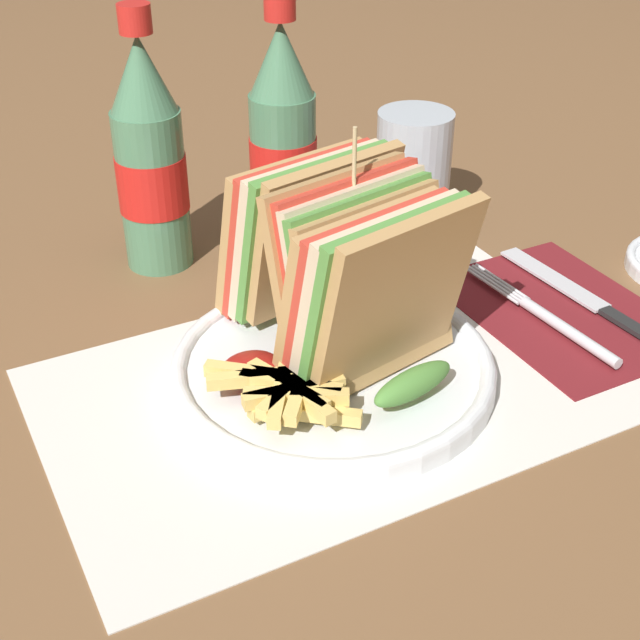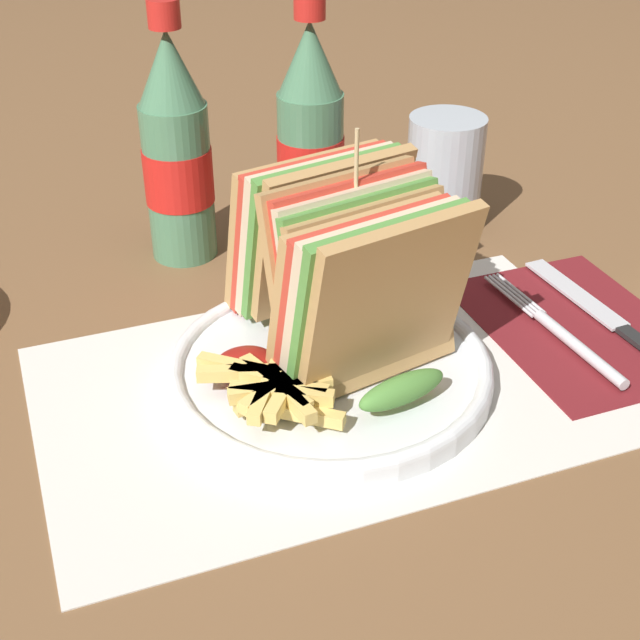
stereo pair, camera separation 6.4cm
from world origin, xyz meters
The scene contains 12 objects.
ground_plane centered at (0.00, 0.00, 0.00)m, with size 4.00×4.00×0.00m, color brown.
placemat centered at (-0.02, -0.03, 0.00)m, with size 0.42×0.26×0.00m.
plate_main centered at (-0.03, -0.02, 0.01)m, with size 0.23×0.23×0.02m.
club_sandwich centered at (-0.01, 0.00, 0.08)m, with size 0.14×0.21×0.17m.
fries_pile centered at (-0.08, -0.05, 0.03)m, with size 0.10×0.09×0.02m.
ketchup_blob centered at (-0.09, -0.01, 0.03)m, with size 0.04×0.04×0.01m.
napkin centered at (0.18, -0.03, 0.00)m, with size 0.14×0.20×0.00m.
fork centered at (0.16, -0.04, 0.01)m, with size 0.02×0.17×0.01m.
knife centered at (0.21, -0.03, 0.01)m, with size 0.03×0.19×0.00m.
coke_bottle_near centered at (-0.08, 0.21, 0.10)m, with size 0.06×0.06×0.22m.
coke_bottle_far centered at (0.04, 0.19, 0.10)m, with size 0.06×0.06×0.22m.
glass_near centered at (0.16, 0.17, 0.05)m, with size 0.07×0.07×0.11m.
Camera 1 is at (-0.28, -0.48, 0.39)m, focal length 50.00 mm.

